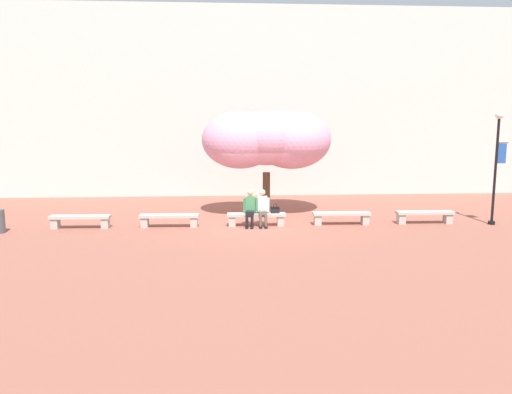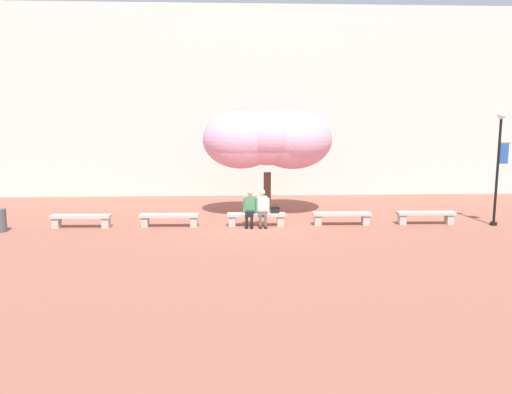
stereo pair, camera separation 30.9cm
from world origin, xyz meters
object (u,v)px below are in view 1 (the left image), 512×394
object	(u,v)px
stone_bench_near_west	(169,218)
stone_bench_west_end	(80,219)
stone_bench_center	(256,217)
stone_bench_near_east	(341,216)
person_seated_left	(250,207)
handbag	(275,209)
stone_bench_east_end	(425,215)
cherry_tree_main	(268,139)
lamp_post_with_banner	(497,157)
person_seated_right	(263,207)

from	to	relation	value
stone_bench_near_west	stone_bench_west_end	bearing A→B (deg)	180.00
stone_bench_near_west	stone_bench_center	xyz separation A→B (m)	(3.04, 0.00, 0.00)
stone_bench_near_east	person_seated_left	distance (m)	3.29
stone_bench_west_end	handbag	distance (m)	6.75
stone_bench_center	stone_bench_east_end	world-z (taller)	same
handbag	person_seated_left	bearing A→B (deg)	-176.90
stone_bench_center	cherry_tree_main	world-z (taller)	cherry_tree_main
lamp_post_with_banner	cherry_tree_main	bearing A→B (deg)	162.20
stone_bench_near_west	handbag	world-z (taller)	handbag
stone_bench_near_west	cherry_tree_main	world-z (taller)	cherry_tree_main
stone_bench_center	stone_bench_near_east	world-z (taller)	same
person_seated_left	cherry_tree_main	size ratio (longest dim) A/B	0.26
stone_bench_near_west	stone_bench_east_end	bearing A→B (deg)	0.00
person_seated_left	person_seated_right	xyz separation A→B (m)	(0.44, -0.00, 0.00)
stone_bench_east_end	person_seated_right	xyz separation A→B (m)	(-5.87, -0.05, 0.39)
stone_bench_west_end	person_seated_right	world-z (taller)	person_seated_right
stone_bench_east_end	stone_bench_near_east	bearing A→B (deg)	180.00
stone_bench_near_west	lamp_post_with_banner	world-z (taller)	lamp_post_with_banner
stone_bench_west_end	lamp_post_with_banner	world-z (taller)	lamp_post_with_banner
stone_bench_near_east	cherry_tree_main	bearing A→B (deg)	137.70
stone_bench_near_east	cherry_tree_main	distance (m)	4.20
handbag	cherry_tree_main	xyz separation A→B (m)	(-0.04, 2.21, 2.37)
stone_bench_near_west	cherry_tree_main	size ratio (longest dim) A/B	0.41
stone_bench_east_end	person_seated_left	distance (m)	6.32
person_seated_left	lamp_post_with_banner	distance (m)	8.83
stone_bench_near_west	person_seated_right	bearing A→B (deg)	-0.94
handbag	lamp_post_with_banner	bearing A→B (deg)	-2.22
person_seated_left	person_seated_right	size ratio (longest dim) A/B	1.00
lamp_post_with_banner	person_seated_right	bearing A→B (deg)	178.24
person_seated_left	stone_bench_near_west	bearing A→B (deg)	178.92
stone_bench_center	stone_bench_near_west	bearing A→B (deg)	180.00
stone_bench_east_end	person_seated_left	xyz separation A→B (m)	(-6.30, -0.05, 0.39)
stone_bench_near_west	stone_bench_east_end	xyz separation A→B (m)	(9.12, 0.00, 0.00)
stone_bench_east_end	handbag	world-z (taller)	handbag
person_seated_right	lamp_post_with_banner	distance (m)	8.40
stone_bench_center	cherry_tree_main	bearing A→B (deg)	74.27
person_seated_right	handbag	bearing A→B (deg)	6.15
person_seated_right	cherry_tree_main	size ratio (longest dim) A/B	0.26
stone_bench_center	handbag	world-z (taller)	handbag
stone_bench_near_west	stone_bench_east_end	world-z (taller)	same
person_seated_left	lamp_post_with_banner	world-z (taller)	lamp_post_with_banner
stone_bench_near_east	cherry_tree_main	xyz separation A→B (m)	(-2.42, 2.20, 2.64)
stone_bench_near_west	person_seated_left	distance (m)	2.85
stone_bench_east_end	cherry_tree_main	world-z (taller)	cherry_tree_main
handbag	stone_bench_west_end	bearing A→B (deg)	179.96
stone_bench_east_end	lamp_post_with_banner	world-z (taller)	lamp_post_with_banner
stone_bench_center	stone_bench_east_end	bearing A→B (deg)	0.00
stone_bench_near_east	lamp_post_with_banner	size ratio (longest dim) A/B	0.51
stone_bench_near_east	person_seated_left	bearing A→B (deg)	-179.07
stone_bench_center	person_seated_left	distance (m)	0.45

